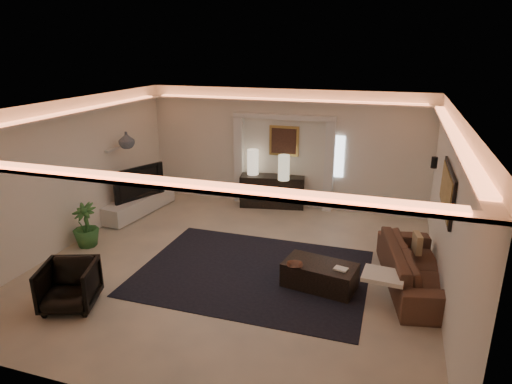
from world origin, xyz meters
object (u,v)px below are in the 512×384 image
(armchair, at_px, (69,286))
(coffee_table, at_px, (320,276))
(console, at_px, (272,191))
(sofa, at_px, (417,267))

(armchair, bearing_deg, coffee_table, 6.98)
(console, xyz_separation_m, sofa, (3.37, -3.05, -0.05))
(console, distance_m, armchair, 5.62)
(console, relative_size, coffee_table, 1.34)
(console, bearing_deg, armchair, -118.46)
(sofa, bearing_deg, console, 36.53)
(coffee_table, distance_m, armchair, 3.99)
(console, distance_m, coffee_table, 4.02)
(sofa, bearing_deg, coffee_table, 97.25)
(sofa, xyz_separation_m, coffee_table, (-1.53, -0.51, -0.14))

